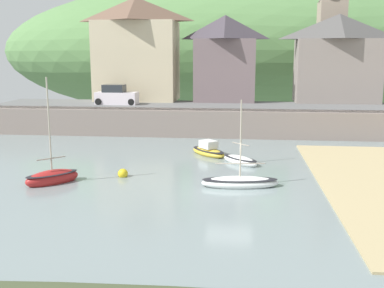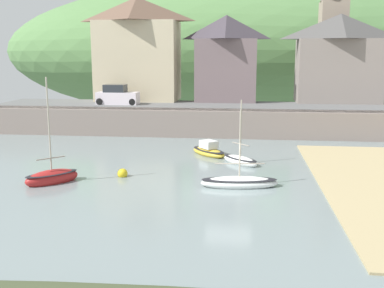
% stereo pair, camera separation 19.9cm
% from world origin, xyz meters
% --- Properties ---
extents(ground, '(48.00, 41.00, 0.61)m').
position_xyz_m(ground, '(1.40, -9.56, 0.16)').
color(ground, gray).
extents(quay_seawall, '(48.00, 9.40, 2.40)m').
position_xyz_m(quay_seawall, '(0.00, 17.50, 1.36)').
color(quay_seawall, gray).
rests_on(quay_seawall, ground).
extents(hillside_backdrop, '(80.00, 44.00, 22.32)m').
position_xyz_m(hillside_backdrop, '(0.16, 55.20, 7.81)').
color(hillside_backdrop, '#568148').
rests_on(hillside_backdrop, ground).
extents(waterfront_building_left, '(8.83, 5.57, 10.77)m').
position_xyz_m(waterfront_building_left, '(-10.70, 25.20, 7.87)').
color(waterfront_building_left, beige).
rests_on(waterfront_building_left, ground).
extents(waterfront_building_centre, '(6.55, 4.97, 8.86)m').
position_xyz_m(waterfront_building_centre, '(-1.28, 25.20, 6.93)').
color(waterfront_building_centre, slate).
rests_on(waterfront_building_centre, ground).
extents(waterfront_building_right, '(8.61, 4.47, 8.89)m').
position_xyz_m(waterfront_building_right, '(10.19, 25.20, 6.94)').
color(waterfront_building_right, gray).
rests_on(waterfront_building_right, ground).
extents(church_with_spire, '(3.00, 3.00, 15.15)m').
position_xyz_m(church_with_spire, '(10.12, 29.20, 10.20)').
color(church_with_spire, gray).
rests_on(church_with_spire, ground).
extents(dinghy_open_wooden, '(3.23, 3.47, 1.20)m').
position_xyz_m(dinghy_open_wooden, '(-1.81, 9.15, 0.29)').
color(dinghy_open_wooden, gold).
rests_on(dinghy_open_wooden, ground).
extents(sailboat_tall_mast, '(3.02, 3.04, 6.24)m').
position_xyz_m(sailboat_tall_mast, '(-10.14, 0.58, 0.34)').
color(sailboat_tall_mast, '#A92221').
rests_on(sailboat_tall_mast, ground).
extents(sailboat_blue_trim, '(2.86, 2.93, 4.47)m').
position_xyz_m(sailboat_blue_trim, '(0.53, 6.60, 0.24)').
color(sailboat_blue_trim, white).
rests_on(sailboat_blue_trim, ground).
extents(rowboat_small_beached, '(4.43, 1.82, 4.46)m').
position_xyz_m(rowboat_small_beached, '(0.54, 1.05, 0.25)').
color(rowboat_small_beached, white).
rests_on(rowboat_small_beached, ground).
extents(parked_car_near_slipway, '(4.15, 1.82, 1.95)m').
position_xyz_m(parked_car_near_slipway, '(-11.84, 20.70, 3.20)').
color(parked_car_near_slipway, silver).
rests_on(parked_car_near_slipway, ground).
extents(mooring_buoy, '(0.62, 0.62, 0.62)m').
position_xyz_m(mooring_buoy, '(-6.49, 2.41, 0.18)').
color(mooring_buoy, yellow).
rests_on(mooring_buoy, ground).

